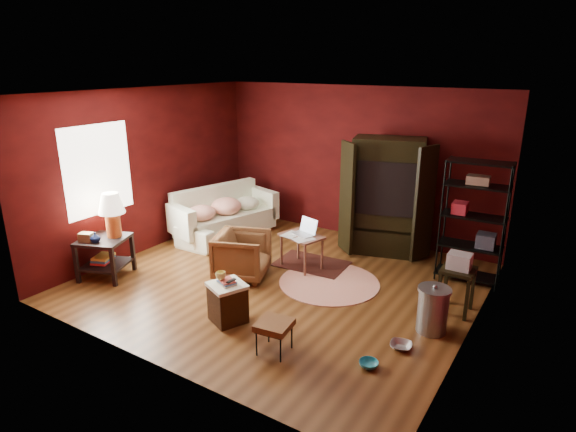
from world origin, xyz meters
name	(u,v)px	position (x,y,z in m)	size (l,w,h in m)	color
room	(278,193)	(-0.04, -0.01, 1.40)	(5.54, 5.04, 2.84)	brown
sofa	(224,217)	(-2.02, 1.11, 0.38)	(1.97, 0.57, 0.77)	white
armchair	(242,253)	(-0.61, -0.16, 0.39)	(0.77, 0.72, 0.79)	black
pet_bowl_steel	(401,339)	(2.16, -0.73, 0.13)	(0.26, 0.06, 0.26)	#A9ACB0
pet_bowl_turquoise	(369,358)	(1.99, -1.27, 0.11)	(0.21, 0.07, 0.21)	teal
vase	(95,238)	(-2.34, -1.46, 0.71)	(0.15, 0.16, 0.15)	#0B1638
mug	(221,275)	(-0.02, -1.35, 0.64)	(0.13, 0.10, 0.13)	#DED46C
side_table	(108,227)	(-2.36, -1.21, 0.79)	(0.87, 0.87, 1.32)	black
sofa_cushions	(223,214)	(-2.06, 1.12, 0.42)	(1.33, 2.18, 0.85)	white
hamper	(228,302)	(0.06, -1.33, 0.27)	(0.56, 0.56, 0.60)	#3D220E
footstool	(274,326)	(0.95, -1.58, 0.34)	(0.43, 0.43, 0.39)	black
rug_round	(329,282)	(0.64, 0.36, 0.01)	(1.85, 1.85, 0.01)	#F5E4CC
rug_oriental	(311,264)	(0.07, 0.82, 0.02)	(1.20, 0.85, 0.01)	#4D1C14
laptop_desk	(302,239)	(-0.01, 0.63, 0.50)	(0.76, 0.65, 0.81)	brown
tv_armoire	(386,195)	(0.85, 1.97, 1.04)	(1.52, 1.09, 2.00)	black
wire_shelving	(475,217)	(2.38, 1.56, 1.02)	(0.93, 0.45, 1.86)	black
small_stand	(459,269)	(2.46, 0.50, 0.62)	(0.42, 0.42, 0.84)	black
trash_can	(433,309)	(2.34, -0.16, 0.30)	(0.48, 0.48, 0.63)	#929799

